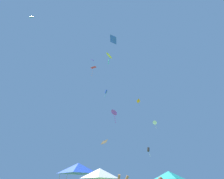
# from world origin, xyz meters

# --- Properties ---
(canopy_tent_blue) EXTENTS (3.56, 3.56, 3.81)m
(canopy_tent_blue) POSITION_xyz_m (-4.35, 13.36, 3.24)
(canopy_tent_blue) COLOR #9E9EA3
(canopy_tent_blue) RESTS_ON ground
(canopy_tent_white) EXTENTS (2.78, 2.78, 2.97)m
(canopy_tent_white) POSITION_xyz_m (-1.53, 10.29, 2.53)
(canopy_tent_white) COLOR #9E9EA3
(canopy_tent_white) RESTS_ON ground
(canopy_tent_teal) EXTENTS (2.78, 2.78, 2.97)m
(canopy_tent_teal) POSITION_xyz_m (6.58, 13.45, 2.52)
(canopy_tent_teal) COLOR #9E9EA3
(canopy_tent_teal) RESTS_ON ground
(kite_blue_diamond) EXTENTS (1.59, 1.59, 1.01)m
(kite_blue_diamond) POSITION_xyz_m (-0.01, 10.06, 22.93)
(kite_blue_diamond) COLOR blue
(kite_white_delta) EXTENTS (0.93, 0.77, 1.75)m
(kite_white_delta) POSITION_xyz_m (8.37, 21.21, 11.93)
(kite_white_delta) COLOR white
(kite_purple_delta) EXTENTS (1.33, 1.40, 2.25)m
(kite_purple_delta) POSITION_xyz_m (0.14, 14.57, 11.11)
(kite_purple_delta) COLOR purple
(kite_red_diamond) EXTENTS (1.73, 1.69, 3.02)m
(kite_red_diamond) POSITION_xyz_m (-4.95, 21.97, 26.97)
(kite_red_diamond) COLOR red
(kite_purple_diamond) EXTENTS (0.91, 0.91, 0.79)m
(kite_purple_diamond) POSITION_xyz_m (-4.42, 16.69, 24.51)
(kite_purple_diamond) COLOR purple
(kite_yellow_delta) EXTENTS (0.96, 1.10, 1.91)m
(kite_yellow_delta) POSITION_xyz_m (-0.65, 5.25, 13.99)
(kite_yellow_delta) COLOR yellow
(kite_black_box) EXTENTS (0.59, 0.61, 1.84)m
(kite_black_box) POSITION_xyz_m (7.03, 23.73, 7.39)
(kite_black_box) COLOR black
(kite_pink_diamond) EXTENTS (1.26, 1.17, 0.62)m
(kite_pink_diamond) POSITION_xyz_m (-1.46, 17.50, 7.35)
(kite_pink_diamond) COLOR pink
(kite_blue_box) EXTENTS (0.63, 0.96, 1.88)m
(kite_blue_box) POSITION_xyz_m (-1.51, 21.72, 19.43)
(kite_blue_box) COLOR blue
(kite_orange_diamond) EXTENTS (0.79, 0.88, 1.94)m
(kite_orange_diamond) POSITION_xyz_m (6.29, 24.61, 18.61)
(kite_orange_diamond) COLOR orange
(kite_green_diamond) EXTENTS (0.69, 0.66, 0.72)m
(kite_green_diamond) POSITION_xyz_m (-14.18, 7.77, 25.84)
(kite_green_diamond) COLOR green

